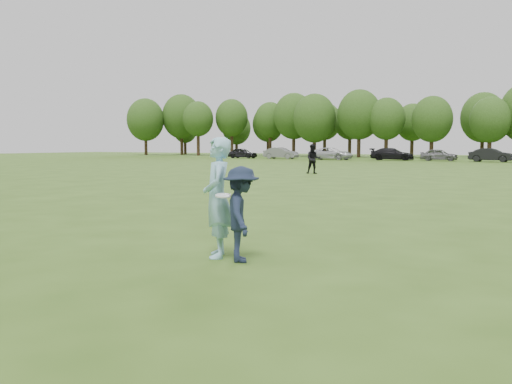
# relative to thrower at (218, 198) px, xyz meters

# --- Properties ---
(ground) EXTENTS (200.00, 200.00, 0.00)m
(ground) POSITION_rel_thrower_xyz_m (0.34, -0.16, -1.06)
(ground) COLOR #314F16
(ground) RESTS_ON ground
(thrower) EXTENTS (0.84, 0.93, 2.13)m
(thrower) POSITION_rel_thrower_xyz_m (0.00, 0.00, 0.00)
(thrower) COLOR #90C9DF
(thrower) RESTS_ON ground
(defender) EXTENTS (1.07, 1.22, 1.63)m
(defender) POSITION_rel_thrower_xyz_m (0.55, -0.12, -0.25)
(defender) COLOR #1A243A
(defender) RESTS_ON ground
(player_far_a) EXTENTS (1.20, 1.08, 2.01)m
(player_far_a) POSITION_rel_thrower_xyz_m (-8.61, 26.19, -0.06)
(player_far_a) COLOR black
(player_far_a) RESTS_ON ground
(car_a) EXTENTS (4.36, 1.78, 1.48)m
(car_a) POSITION_rel_thrower_xyz_m (-33.01, 60.02, -0.32)
(car_a) COLOR black
(car_a) RESTS_ON ground
(car_b) EXTENTS (4.78, 1.68, 1.57)m
(car_b) POSITION_rel_thrower_xyz_m (-26.69, 59.61, -0.28)
(car_b) COLOR slate
(car_b) RESTS_ON ground
(car_c) EXTENTS (5.88, 3.11, 1.58)m
(car_c) POSITION_rel_thrower_xyz_m (-19.03, 58.59, -0.28)
(car_c) COLOR silver
(car_c) RESTS_ON ground
(car_d) EXTENTS (5.49, 2.59, 1.55)m
(car_d) POSITION_rel_thrower_xyz_m (-11.49, 59.96, -0.29)
(car_d) COLOR black
(car_d) RESTS_ON ground
(car_e) EXTENTS (4.35, 1.82, 1.47)m
(car_e) POSITION_rel_thrower_xyz_m (-5.84, 59.94, -0.33)
(car_e) COLOR slate
(car_e) RESTS_ON ground
(car_f) EXTENTS (4.91, 2.27, 1.56)m
(car_f) POSITION_rel_thrower_xyz_m (0.05, 58.69, -0.28)
(car_f) COLOR black
(car_f) RESTS_ON ground
(disc_in_play) EXTENTS (0.29, 0.29, 0.08)m
(disc_in_play) POSITION_rel_thrower_xyz_m (0.30, -0.30, 0.08)
(disc_in_play) COLOR white
(disc_in_play) RESTS_ON ground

